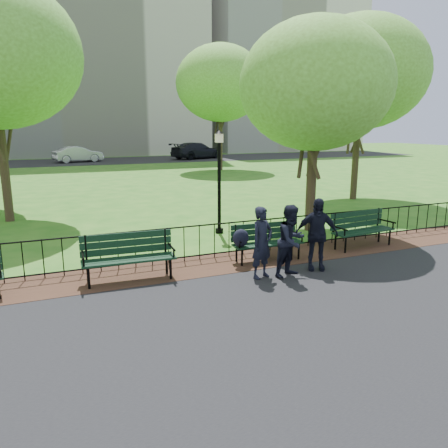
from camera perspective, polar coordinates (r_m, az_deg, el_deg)
name	(u,v)px	position (r m, az deg, el deg)	size (l,w,h in m)	color
ground	(290,277)	(9.84, 8.58, -6.91)	(120.00, 120.00, 0.00)	#26631A
asphalt_path	(407,347)	(7.40, 22.82, -14.62)	(60.00, 9.20, 0.01)	black
dirt_strip	(259,258)	(11.07, 4.55, -4.48)	(60.00, 1.60, 0.01)	#321D14
far_street	(95,161)	(43.28, -16.44, 7.87)	(70.00, 9.00, 0.01)	black
iron_fence	(250,235)	(11.37, 3.43, -1.46)	(24.06, 0.06, 1.00)	black
apartment_mid	(91,22)	(57.51, -16.97, 23.97)	(24.00, 15.00, 30.00)	beige
apartment_east	(273,61)	(64.44, 6.45, 20.43)	(20.00, 15.00, 24.00)	white
park_bench_main	(256,238)	(10.64, 4.17, -1.81)	(1.87, 0.63, 1.00)	black
park_bench_left_a	(128,252)	(9.61, -12.43, -3.55)	(1.99, 0.71, 1.11)	black
park_bench_right_a	(361,225)	(12.53, 17.44, -0.16)	(1.93, 0.76, 1.07)	black
lamppost	(219,178)	(13.37, -0.63, 6.00)	(0.28, 0.28, 3.15)	black
tree_near_e	(316,85)	(14.02, 11.87, 17.29)	(4.62, 4.62, 6.43)	#2D2116
tree_mid_e	(361,73)	(20.76, 17.48, 18.29)	(5.68, 5.68, 7.91)	#2D2116
tree_far_e	(220,83)	(33.35, -0.47, 17.91)	(6.51, 6.51, 9.07)	#2D2116
person_left	(262,243)	(9.51, 4.99, -2.43)	(0.58, 0.38, 1.58)	black
person_mid	(291,241)	(9.69, 8.80, -2.17)	(0.78, 0.41, 1.61)	black
person_right	(316,234)	(10.23, 11.98, -1.30)	(0.98, 0.40, 1.68)	black
sedan_silver	(78,154)	(42.57, -18.52, 8.64)	(1.52, 4.37, 1.44)	#A9ABB1
sedan_dark	(197,151)	(44.73, -3.56, 9.55)	(2.27, 5.59, 1.62)	black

